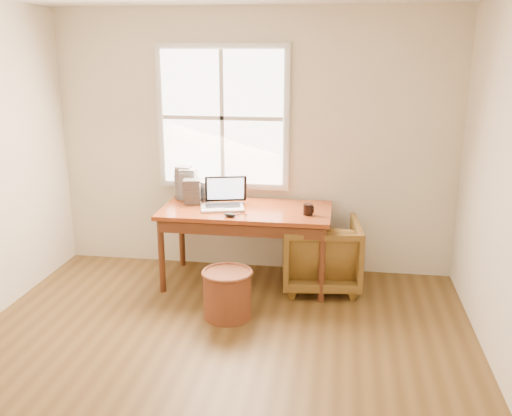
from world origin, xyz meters
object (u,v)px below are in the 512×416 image
(coffee_mug, at_px, (308,209))
(cd_stack_a, at_px, (188,184))
(wicker_stool, at_px, (227,295))
(laptop, at_px, (222,193))
(desk, at_px, (246,210))
(armchair, at_px, (321,254))

(coffee_mug, xyz_separation_m, cd_stack_a, (-1.21, 0.36, 0.10))
(wicker_stool, distance_m, laptop, 1.01)
(desk, height_order, coffee_mug, coffee_mug)
(desk, relative_size, armchair, 2.18)
(wicker_stool, xyz_separation_m, cd_stack_a, (-0.59, 1.00, 0.70))
(armchair, relative_size, cd_stack_a, 2.37)
(desk, relative_size, laptop, 3.78)
(wicker_stool, xyz_separation_m, coffee_mug, (0.62, 0.64, 0.60))
(armchair, distance_m, wicker_stool, 1.07)
(coffee_mug, relative_size, cd_stack_a, 0.32)
(desk, bearing_deg, wicker_stool, -92.54)
(wicker_stool, bearing_deg, laptop, 104.69)
(armchair, distance_m, cd_stack_a, 1.48)
(desk, distance_m, coffee_mug, 0.61)
(desk, relative_size, cd_stack_a, 5.17)
(armchair, bearing_deg, desk, -6.42)
(armchair, bearing_deg, coffee_mug, 36.85)
(laptop, distance_m, cd_stack_a, 0.50)
(laptop, bearing_deg, wicker_stool, -89.70)
(desk, distance_m, cd_stack_a, 0.69)
(desk, xyz_separation_m, cd_stack_a, (-0.62, 0.24, 0.17))
(desk, height_order, armchair, desk)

